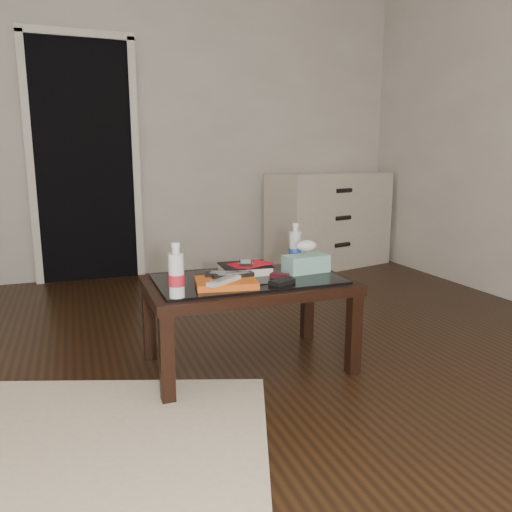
{
  "coord_description": "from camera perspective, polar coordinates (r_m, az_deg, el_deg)",
  "views": [
    {
      "loc": [
        -0.52,
        -2.02,
        1.06
      ],
      "look_at": [
        0.35,
        0.35,
        0.55
      ],
      "focal_mm": 35.0,
      "sensor_mm": 36.0,
      "label": 1
    }
  ],
  "objects": [
    {
      "name": "remote_silver",
      "position": [
        2.27,
        -3.67,
        -2.78
      ],
      "size": [
        0.19,
        0.16,
        0.02
      ],
      "primitive_type": "cube",
      "rotation": [
        0.0,
        0.0,
        0.64
      ],
      "color": "silver",
      "rests_on": "magazines"
    },
    {
      "name": "tissue_box",
      "position": [
        2.61,
        5.74,
        -0.87
      ],
      "size": [
        0.24,
        0.15,
        0.09
      ],
      "primitive_type": "cube",
      "rotation": [
        0.0,
        0.0,
        0.12
      ],
      "color": "teal",
      "rests_on": "coffee_table"
    },
    {
      "name": "remote_black_back",
      "position": [
        2.4,
        -3.43,
        -2.05
      ],
      "size": [
        0.21,
        0.11,
        0.02
      ],
      "primitive_type": "cube",
      "rotation": [
        0.0,
        0.0,
        -0.34
      ],
      "color": "black",
      "rests_on": "magazines"
    },
    {
      "name": "flip_phone",
      "position": [
        2.48,
        2.69,
        -2.27
      ],
      "size": [
        0.1,
        0.09,
        0.02
      ],
      "primitive_type": "cube",
      "rotation": [
        0.0,
        0.0,
        -0.63
      ],
      "color": "black",
      "rests_on": "coffee_table"
    },
    {
      "name": "room_shell",
      "position": [
        2.16,
        -6.28,
        26.36
      ],
      "size": [
        5.0,
        5.0,
        5.0
      ],
      "color": "silver",
      "rests_on": "ground"
    },
    {
      "name": "dresser",
      "position": [
        4.88,
        8.36,
        4.09
      ],
      "size": [
        1.29,
        0.78,
        0.9
      ],
      "rotation": [
        0.0,
        0.0,
        0.25
      ],
      "color": "beige",
      "rests_on": "ground"
    },
    {
      "name": "wallet",
      "position": [
        2.37,
        2.99,
        -2.96
      ],
      "size": [
        0.14,
        0.12,
        0.02
      ],
      "primitive_type": "cube",
      "rotation": [
        0.0,
        0.0,
        0.47
      ],
      "color": "black",
      "rests_on": "coffee_table"
    },
    {
      "name": "ipod",
      "position": [
        2.55,
        -1.2,
        -0.77
      ],
      "size": [
        0.09,
        0.12,
        0.02
      ],
      "primitive_type": "cube",
      "rotation": [
        0.0,
        0.0,
        -0.31
      ],
      "color": "black",
      "rests_on": "dvd_mailers"
    },
    {
      "name": "dvd_mailers",
      "position": [
        2.57,
        -0.95,
        -0.92
      ],
      "size": [
        0.22,
        0.17,
        0.01
      ],
      "primitive_type": "cube",
      "rotation": [
        0.0,
        0.0,
        0.23
      ],
      "color": "red",
      "rests_on": "textbook"
    },
    {
      "name": "doorway",
      "position": [
        4.49,
        -19.0,
        10.32
      ],
      "size": [
        0.9,
        0.08,
        2.07
      ],
      "color": "black",
      "rests_on": "ground"
    },
    {
      "name": "textbook",
      "position": [
        2.58,
        -1.27,
        -1.47
      ],
      "size": [
        0.26,
        0.21,
        0.05
      ],
      "primitive_type": "cube",
      "rotation": [
        0.0,
        0.0,
        -0.05
      ],
      "color": "black",
      "rests_on": "coffee_table"
    },
    {
      "name": "water_bottle_left",
      "position": [
        2.15,
        -9.1,
        -1.61
      ],
      "size": [
        0.08,
        0.08,
        0.24
      ],
      "primitive_type": "cylinder",
      "rotation": [
        0.0,
        0.0,
        0.34
      ],
      "color": "silver",
      "rests_on": "coffee_table"
    },
    {
      "name": "water_bottle_right",
      "position": [
        2.74,
        4.5,
        1.29
      ],
      "size": [
        0.08,
        0.08,
        0.24
      ],
      "primitive_type": "cylinder",
      "rotation": [
        0.0,
        0.0,
        0.25
      ],
      "color": "silver",
      "rests_on": "coffee_table"
    },
    {
      "name": "remote_black_front",
      "position": [
        2.37,
        -2.63,
        -2.17
      ],
      "size": [
        0.2,
        0.06,
        0.02
      ],
      "primitive_type": "cube",
      "rotation": [
        0.0,
        0.0,
        0.05
      ],
      "color": "black",
      "rests_on": "magazines"
    },
    {
      "name": "magazines",
      "position": [
        2.34,
        -3.44,
        -3.06
      ],
      "size": [
        0.31,
        0.25,
        0.03
      ],
      "primitive_type": "cube",
      "rotation": [
        0.0,
        0.0,
        -0.16
      ],
      "color": "#D75814",
      "rests_on": "coffee_table"
    },
    {
      "name": "ground",
      "position": [
        2.34,
        -5.39,
        -15.54
      ],
      "size": [
        5.0,
        5.0,
        0.0
      ],
      "primitive_type": "plane",
      "color": "black",
      "rests_on": "ground"
    },
    {
      "name": "coffee_table",
      "position": [
        2.5,
        -0.93,
        -3.96
      ],
      "size": [
        1.0,
        0.6,
        0.46
      ],
      "color": "black",
      "rests_on": "ground"
    }
  ]
}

